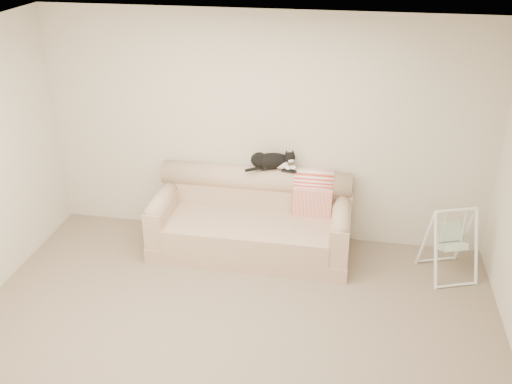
% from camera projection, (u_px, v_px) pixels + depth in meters
% --- Properties ---
extents(ground_plane, '(5.00, 5.00, 0.00)m').
position_uv_depth(ground_plane, '(228.00, 343.00, 5.14)').
color(ground_plane, '#776655').
rests_on(ground_plane, ground).
extents(room_shell, '(5.04, 4.04, 2.60)m').
position_uv_depth(room_shell, '(223.00, 192.00, 4.45)').
color(room_shell, beige).
rests_on(room_shell, ground).
extents(sofa, '(2.20, 0.93, 0.90)m').
position_uv_depth(sofa, '(252.00, 221.00, 6.41)').
color(sofa, tan).
rests_on(sofa, ground).
extents(remote_a, '(0.18, 0.12, 0.03)m').
position_uv_depth(remote_a, '(268.00, 168.00, 6.34)').
color(remote_a, black).
rests_on(remote_a, sofa).
extents(remote_b, '(0.18, 0.07, 0.02)m').
position_uv_depth(remote_b, '(289.00, 171.00, 6.29)').
color(remote_b, black).
rests_on(remote_b, sofa).
extents(tuxedo_cat, '(0.56, 0.34, 0.23)m').
position_uv_depth(tuxedo_cat, '(272.00, 161.00, 6.29)').
color(tuxedo_cat, black).
rests_on(tuxedo_cat, sofa).
extents(throw_blanket, '(0.43, 0.38, 0.58)m').
position_uv_depth(throw_blanket, '(314.00, 187.00, 6.34)').
color(throw_blanket, red).
rests_on(throw_blanket, sofa).
extents(baby_swing, '(0.62, 0.64, 0.79)m').
position_uv_depth(baby_swing, '(450.00, 242.00, 5.93)').
color(baby_swing, white).
rests_on(baby_swing, ground).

